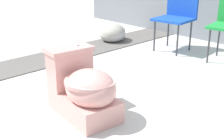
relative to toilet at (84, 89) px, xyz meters
name	(u,v)px	position (x,y,z in m)	size (l,w,h in m)	color
ground_plane	(86,104)	(-0.15, 0.13, -0.22)	(14.00, 14.00, 0.00)	beige
gravel_strip	(53,58)	(-1.42, 0.63, -0.21)	(0.56, 8.00, 0.01)	#605B56
toilet	(84,89)	(0.00, 0.00, 0.00)	(0.67, 0.45, 0.52)	#E09E93
folding_chair_left	(178,11)	(-0.62, 2.06, 0.29)	(0.48, 0.48, 0.83)	#1947B2
boulder_near	(112,34)	(-1.49, 1.71, -0.11)	(0.38, 0.38, 0.22)	#B7B2AD
boulder_far	(113,32)	(-1.51, 1.73, -0.09)	(0.44, 0.38, 0.27)	#ADA899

